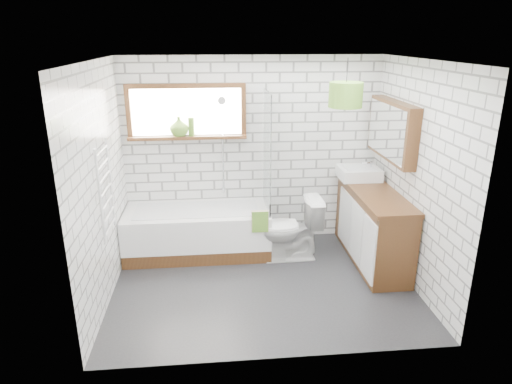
{
  "coord_description": "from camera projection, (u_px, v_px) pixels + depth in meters",
  "views": [
    {
      "loc": [
        -0.53,
        -4.63,
        2.74
      ],
      "look_at": [
        -0.06,
        0.25,
        1.04
      ],
      "focal_mm": 32.0,
      "sensor_mm": 36.0,
      "label": 1
    }
  ],
  "objects": [
    {
      "name": "wall_right",
      "position": [
        416.0,
        177.0,
        5.05
      ],
      "size": [
        0.01,
        2.6,
        2.5
      ],
      "primitive_type": "cube",
      "color": "white",
      "rests_on": "ground"
    },
    {
      "name": "toilet",
      "position": [
        289.0,
        229.0,
        5.77
      ],
      "size": [
        0.47,
        0.81,
        0.82
      ],
      "primitive_type": "imported",
      "rotation": [
        0.0,
        0.0,
        -1.55
      ],
      "color": "white",
      "rests_on": "floor"
    },
    {
      "name": "mirror_cabinet",
      "position": [
        392.0,
        130.0,
        5.47
      ],
      "size": [
        0.16,
        1.2,
        0.7
      ],
      "primitive_type": "cube",
      "color": "#3C2210",
      "rests_on": "wall_right"
    },
    {
      "name": "shower_riser",
      "position": [
        223.0,
        146.0,
        6.01
      ],
      "size": [
        0.02,
        0.02,
        1.3
      ],
      "primitive_type": "cylinder",
      "color": "silver",
      "rests_on": "wall_back"
    },
    {
      "name": "window",
      "position": [
        187.0,
        112.0,
        5.82
      ],
      "size": [
        1.52,
        0.16,
        0.68
      ],
      "primitive_type": "cube",
      "color": "#3C2210",
      "rests_on": "wall_back"
    },
    {
      "name": "vase_dark",
      "position": [
        178.0,
        131.0,
        5.85
      ],
      "size": [
        0.23,
        0.23,
        0.18
      ],
      "primitive_type": "imported",
      "rotation": [
        0.0,
        0.0,
        0.4
      ],
      "color": "black",
      "rests_on": "window"
    },
    {
      "name": "wall_back",
      "position": [
        253.0,
        152.0,
        6.12
      ],
      "size": [
        3.4,
        0.01,
        2.5
      ],
      "primitive_type": "cube",
      "color": "white",
      "rests_on": "ground"
    },
    {
      "name": "tap",
      "position": [
        371.0,
        168.0,
        6.01
      ],
      "size": [
        0.04,
        0.04,
        0.17
      ],
      "primitive_type": "cylinder",
      "rotation": [
        0.0,
        0.0,
        -0.11
      ],
      "color": "silver",
      "rests_on": "vanity"
    },
    {
      "name": "ceiling",
      "position": [
        264.0,
        60.0,
        4.48
      ],
      "size": [
        3.4,
        2.6,
        0.01
      ],
      "primitive_type": "cube",
      "color": "white",
      "rests_on": "ground"
    },
    {
      "name": "vase_olive",
      "position": [
        179.0,
        128.0,
        5.84
      ],
      "size": [
        0.3,
        0.3,
        0.25
      ],
      "primitive_type": "imported",
      "rotation": [
        0.0,
        0.0,
        -0.28
      ],
      "color": "#5C8D2B",
      "rests_on": "window"
    },
    {
      "name": "towel_green",
      "position": [
        260.0,
        221.0,
        5.57
      ],
      "size": [
        0.2,
        0.05,
        0.27
      ],
      "primitive_type": "cube",
      "color": "#548828",
      "rests_on": "bathtub"
    },
    {
      "name": "towel_beige",
      "position": [
        260.0,
        221.0,
        5.57
      ],
      "size": [
        0.21,
        0.05,
        0.27
      ],
      "primitive_type": "cube",
      "color": "tan",
      "rests_on": "bathtub"
    },
    {
      "name": "shower_screen",
      "position": [
        267.0,
        152.0,
        5.71
      ],
      "size": [
        0.02,
        0.72,
        1.5
      ],
      "primitive_type": "cube",
      "color": "white",
      "rests_on": "bathtub"
    },
    {
      "name": "bathtub",
      "position": [
        198.0,
        231.0,
        5.97
      ],
      "size": [
        1.85,
        0.82,
        0.6
      ],
      "primitive_type": "cube",
      "color": "white",
      "rests_on": "floor"
    },
    {
      "name": "towel_radiator",
      "position": [
        106.0,
        190.0,
        4.76
      ],
      "size": [
        0.06,
        0.52,
        1.0
      ],
      "primitive_type": "cube",
      "color": "white",
      "rests_on": "wall_left"
    },
    {
      "name": "pendant",
      "position": [
        346.0,
        95.0,
        5.1
      ],
      "size": [
        0.38,
        0.38,
        0.28
      ],
      "primitive_type": "cylinder",
      "color": "#548828",
      "rests_on": "ceiling"
    },
    {
      "name": "vanity",
      "position": [
        373.0,
        226.0,
        5.72
      ],
      "size": [
        0.53,
        1.63,
        0.94
      ],
      "primitive_type": "cube",
      "color": "#3C2210",
      "rests_on": "floor"
    },
    {
      "name": "wall_left",
      "position": [
        101.0,
        186.0,
        4.73
      ],
      "size": [
        0.01,
        2.6,
        2.5
      ],
      "primitive_type": "cube",
      "color": "white",
      "rests_on": "ground"
    },
    {
      "name": "wall_front",
      "position": [
        282.0,
        230.0,
        3.66
      ],
      "size": [
        3.4,
        0.01,
        2.5
      ],
      "primitive_type": "cube",
      "color": "white",
      "rests_on": "ground"
    },
    {
      "name": "bottle",
      "position": [
        191.0,
        128.0,
        5.86
      ],
      "size": [
        0.08,
        0.08,
        0.24
      ],
      "primitive_type": "cylinder",
      "rotation": [
        0.0,
        0.0,
        -0.11
      ],
      "color": "#5C8D2B",
      "rests_on": "window"
    },
    {
      "name": "basin",
      "position": [
        359.0,
        173.0,
        6.01
      ],
      "size": [
        0.52,
        0.45,
        0.15
      ],
      "primitive_type": "cube",
      "color": "white",
      "rests_on": "vanity"
    },
    {
      "name": "floor",
      "position": [
        263.0,
        284.0,
        5.3
      ],
      "size": [
        3.4,
        2.6,
        0.01
      ],
      "primitive_type": "cube",
      "color": "black",
      "rests_on": "ground"
    }
  ]
}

